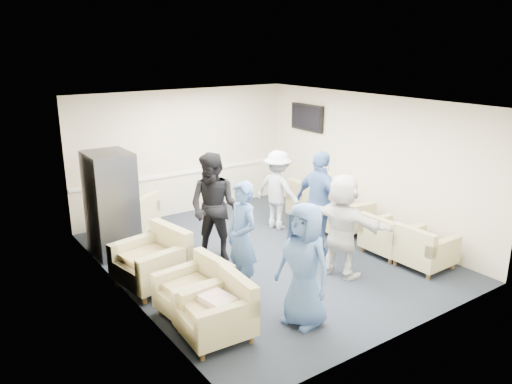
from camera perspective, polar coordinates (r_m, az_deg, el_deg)
floor at (r=8.88m, az=1.01°, el=-7.37°), size 6.00×6.00×0.00m
ceiling at (r=8.17m, az=1.10°, el=10.22°), size 6.00×6.00×0.00m
back_wall at (r=10.93m, az=-8.24°, el=4.50°), size 5.00×0.02×2.70m
front_wall at (r=6.37m, az=17.15°, el=-4.93°), size 5.00×0.02×2.70m
left_wall at (r=7.30m, az=-15.05°, el=-1.99°), size 0.02×6.00×2.70m
right_wall at (r=10.05m, az=12.69°, el=3.21°), size 0.02×6.00×2.70m
chair_rail at (r=11.01m, az=-8.10°, el=2.19°), size 4.98×0.04×0.06m
tv at (r=11.15m, az=5.85°, el=8.46°), size 0.10×1.00×0.58m
armchair_left_near at (r=6.51m, az=-4.29°, el=-13.65°), size 0.89×0.89×0.67m
armchair_left_mid at (r=7.02m, az=-6.76°, el=-11.33°), size 0.90×0.90×0.66m
armchair_left_far at (r=7.91m, az=-11.50°, el=-7.87°), size 1.09×1.09×0.76m
armchair_right_near at (r=8.78m, az=18.54°, el=-6.30°), size 0.82×0.82×0.64m
armchair_right_midnear at (r=9.17m, az=14.76°, el=-5.04°), size 0.79×0.79×0.63m
armchair_right_midfar at (r=9.95m, az=9.50°, el=-2.63°), size 1.06×1.06×0.74m
armchair_right_far at (r=10.51m, az=6.72°, el=-1.43°), size 0.98×0.98×0.76m
armchair_corner at (r=10.07m, az=-13.88°, el=-2.84°), size 1.19×1.19×0.68m
vending_machine at (r=9.09m, az=-16.18°, el=-1.27°), size 0.75×0.87×1.84m
backpack at (r=7.67m, az=-5.87°, el=-9.48°), size 0.29×0.21×0.47m
pillow at (r=6.42m, az=-4.40°, el=-12.33°), size 0.39×0.48×0.13m
person_front_left at (r=6.58m, az=5.52°, el=-8.29°), size 0.68×0.91×1.69m
person_mid_left at (r=7.38m, az=-1.59°, el=-5.28°), size 0.41×0.63×1.72m
person_back_left at (r=8.48m, az=-4.80°, el=-1.79°), size 1.10×1.16×1.88m
person_back_right at (r=9.98m, az=2.53°, el=0.24°), size 0.87×1.16×1.60m
person_mid_right at (r=8.76m, az=7.33°, el=-1.32°), size 0.53×1.12×1.87m
person_front_right at (r=8.02m, az=9.84°, el=-3.80°), size 0.90×1.65×1.69m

